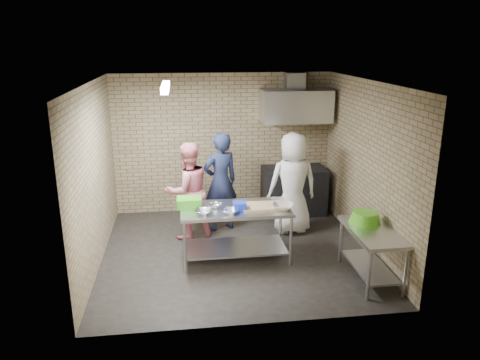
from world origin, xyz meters
The scene contains 26 objects.
floor centered at (0.00, 0.00, 0.00)m, with size 4.20×4.20×0.00m, color black.
ceiling centered at (0.00, 0.00, 2.70)m, with size 4.20×4.20×0.00m, color black.
back_wall centered at (0.00, 2.00, 1.35)m, with size 4.20×0.06×2.70m, color tan.
front_wall centered at (0.00, -2.00, 1.35)m, with size 4.20×0.06×2.70m, color tan.
left_wall centered at (-2.10, 0.00, 1.35)m, with size 0.06×4.00×2.70m, color tan.
right_wall centered at (2.10, 0.00, 1.35)m, with size 0.06×4.00×2.70m, color tan.
prep_table centered at (-0.02, -0.21, 0.42)m, with size 1.67×0.84×0.84m, color #BABBC1.
side_counter centered at (1.80, -1.10, 0.38)m, with size 0.60×1.20×0.75m, color silver.
stove centered at (1.35, 1.65, 0.45)m, with size 1.20×0.70×0.90m, color black.
range_hood centered at (1.35, 1.70, 2.10)m, with size 1.30×0.60×0.60m, color silver.
hood_duct centered at (1.35, 1.85, 2.55)m, with size 0.35×0.30×0.30m, color #A5A8AD.
wall_shelf centered at (1.65, 1.89, 1.92)m, with size 0.80×0.20×0.04m, color #3F2B19.
fluorescent_fixture centered at (-1.00, 0.00, 2.64)m, with size 0.10×1.25×0.08m, color white.
green_crate centered at (-0.72, -0.09, 0.91)m, with size 0.37×0.28×0.15m, color green.
blue_tub centered at (0.03, -0.31, 0.90)m, with size 0.19×0.19×0.12m, color #1B36CB.
cutting_board centered at (0.33, -0.23, 0.85)m, with size 0.51×0.39×0.03m, color tan.
mixing_bowl_a centered at (-0.52, -0.41, 0.87)m, with size 0.26×0.26×0.06m, color silver.
mixing_bowl_b centered at (-0.32, -0.16, 0.87)m, with size 0.20×0.20×0.06m, color silver.
mixing_bowl_c centered at (-0.12, -0.43, 0.87)m, with size 0.24×0.24×0.06m, color silver.
ceramic_bowl centered at (0.68, -0.36, 0.88)m, with size 0.32×0.32×0.08m, color #C0B09A.
green_basin centered at (1.78, -0.85, 0.83)m, with size 0.46×0.46×0.17m, color #59C626, non-canonical shape.
bottle_red centered at (1.40, 1.89, 2.03)m, with size 0.07×0.07×0.18m, color #B22619.
bottle_green centered at (1.80, 1.89, 2.02)m, with size 0.06×0.06×0.15m, color green.
man_navy centered at (-0.14, 0.99, 0.88)m, with size 0.64×0.42×1.77m, color #141933.
woman_pink centered at (-0.72, 0.70, 0.84)m, with size 0.81×0.63×1.67m, color pink.
woman_white centered at (1.09, 0.72, 0.89)m, with size 0.87×0.57×1.78m, color white.
Camera 1 is at (-0.81, -6.77, 3.29)m, focal length 34.60 mm.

